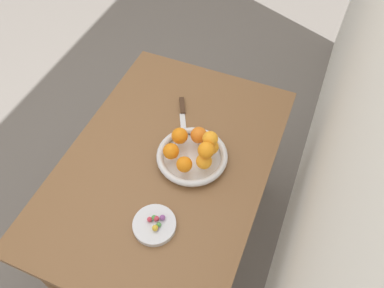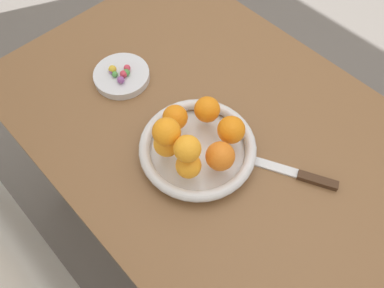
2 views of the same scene
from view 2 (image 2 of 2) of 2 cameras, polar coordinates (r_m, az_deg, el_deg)
The scene contains 20 objects.
ground_plane at distance 1.59m, azimuth 1.68°, elevation -11.76°, with size 6.00×6.00×0.00m, color slate.
dining_table at distance 1.00m, azimuth 2.61°, elevation 0.72°, with size 1.10×0.76×0.74m.
fruit_bowl at distance 0.86m, azimuth 0.85°, elevation -0.65°, with size 0.27×0.27×0.04m.
candy_dish at distance 1.02m, azimuth -10.65°, elevation 10.17°, with size 0.15×0.15×0.02m, color silver.
orange_0 at distance 0.86m, azimuth 2.32°, elevation 5.29°, with size 0.06×0.06×0.06m, color orange.
orange_1 at distance 0.85m, azimuth -2.58°, elevation 4.08°, with size 0.06×0.06×0.06m, color orange.
orange_2 at distance 0.81m, azimuth -3.87°, elevation 0.06°, with size 0.06×0.06×0.06m, color orange.
orange_3 at distance 0.79m, azimuth -0.55°, elevation -3.31°, with size 0.06×0.06×0.06m, color orange.
orange_4 at distance 0.80m, azimuth 4.32°, elevation -1.86°, with size 0.06×0.06×0.06m, color orange.
orange_5 at distance 0.83m, azimuth 5.99°, elevation 2.17°, with size 0.06×0.06×0.06m, color orange.
orange_6 at distance 0.74m, azimuth -0.72°, elevation -0.73°, with size 0.06×0.06×0.06m, color orange.
orange_7 at distance 0.76m, azimuth -3.91°, elevation 1.87°, with size 0.06×0.06×0.06m, color orange.
candy_ball_0 at distance 1.00m, azimuth -11.68°, elevation 10.35°, with size 0.02×0.02×0.02m, color #4C9947.
candy_ball_1 at distance 1.01m, azimuth -9.87°, elevation 11.35°, with size 0.02×0.02×0.02m, color #C6384C.
candy_ball_2 at distance 1.00m, azimuth -9.98°, elevation 10.68°, with size 0.02×0.02×0.02m, color #4C9947.
candy_ball_3 at distance 1.00m, azimuth -10.38°, elevation 10.45°, with size 0.02×0.02×0.02m, color #C6384C.
candy_ball_4 at distance 1.01m, azimuth -12.03°, elevation 11.09°, with size 0.02×0.02×0.02m, color gold.
candy_ball_5 at distance 1.01m, azimuth -12.09°, elevation 10.89°, with size 0.02×0.02×0.02m, color #8C4C99.
candy_ball_6 at distance 0.99m, azimuth -10.79°, elevation 9.57°, with size 0.02×0.02×0.02m, color #8C4C99.
knife at distance 0.88m, azimuth 14.74°, elevation -4.23°, with size 0.24×0.14×0.01m.
Camera 2 is at (-0.35, 0.40, 1.50)m, focal length 35.00 mm.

